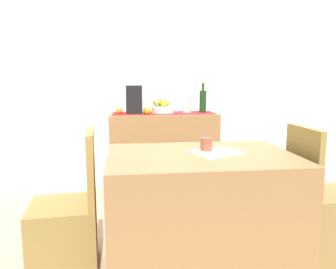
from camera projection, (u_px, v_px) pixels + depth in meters
ground_plane at (164, 233)px, 2.71m from camera, size 6.40×6.40×0.02m
room_wall_rear at (152, 65)px, 3.65m from camera, size 6.40×0.06×2.70m
sideboard_console at (164, 154)px, 3.55m from camera, size 1.10×0.42×0.86m
table_runner at (163, 113)px, 3.48m from camera, size 1.03×0.32×0.01m
fruit_bowl at (163, 110)px, 3.48m from camera, size 0.23×0.23×0.07m
apple_rear at (163, 103)px, 3.44m from camera, size 0.07×0.07×0.07m
apple_upper at (161, 103)px, 3.52m from camera, size 0.06×0.06×0.06m
apple_left at (167, 103)px, 3.50m from camera, size 0.07×0.07×0.07m
apple_front at (156, 103)px, 3.47m from camera, size 0.08×0.08×0.08m
wine_bottle at (203, 101)px, 3.52m from camera, size 0.07×0.07×0.31m
coffee_maker at (134, 100)px, 3.42m from camera, size 0.16×0.18×0.29m
ceramic_vase at (187, 104)px, 3.50m from camera, size 0.08×0.08×0.19m
orange_loose_far at (119, 111)px, 3.37m from camera, size 0.07×0.07×0.07m
orange_loose_near_bowl at (148, 111)px, 3.34m from camera, size 0.07×0.07×0.07m
orange_loose_end at (147, 110)px, 3.44m from camera, size 0.07×0.07×0.07m
dining_table at (200, 210)px, 2.20m from camera, size 1.17×0.82×0.74m
open_book at (217, 153)px, 2.14m from camera, size 0.34×0.29×0.02m
coffee_cup at (206, 146)px, 2.15m from camera, size 0.08×0.08×0.10m
chair_near_window at (67, 232)px, 2.11m from camera, size 0.43×0.43×0.90m
chair_by_corner at (322, 218)px, 2.32m from camera, size 0.41×0.41×0.90m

